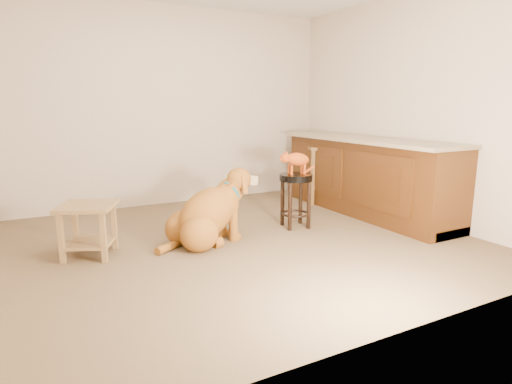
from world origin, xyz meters
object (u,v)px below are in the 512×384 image
wood_stool (322,173)px  golden_retriever (208,215)px  side_table (88,222)px  padded_stool (296,190)px  tabby_kitten (295,160)px

wood_stool → golden_retriever: wood_stool is taller
wood_stool → side_table: (-3.13, -0.76, -0.09)m
padded_stool → wood_stool: wood_stool is taller
side_table → tabby_kitten: bearing=-2.4°
padded_stool → wood_stool: bearing=40.6°
padded_stool → tabby_kitten: (-0.01, 0.00, 0.33)m
padded_stool → side_table: bearing=177.6°
wood_stool → golden_retriever: bearing=-155.8°
side_table → golden_retriever: (1.07, -0.16, -0.03)m
padded_stool → golden_retriever: (-1.06, -0.07, -0.14)m
padded_stool → tabby_kitten: 0.33m
side_table → tabby_kitten: tabby_kitten is taller
padded_stool → golden_retriever: golden_retriever is taller
padded_stool → tabby_kitten: bearing=164.2°
golden_retriever → padded_stool: bearing=-8.6°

